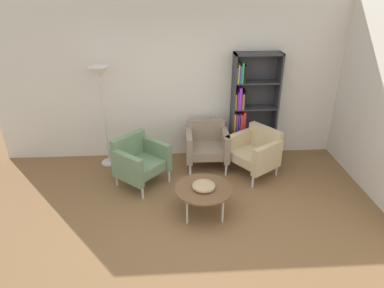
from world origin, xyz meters
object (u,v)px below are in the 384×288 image
object	(u,v)px
floor_lamp_torchiere	(101,84)
coffee_table_low	(204,190)
bookshelf_tall	(249,109)
decorative_bowl	(204,186)
armchair_spare_guest	(139,160)
armchair_corner_red	(255,151)
armchair_by_bookshelf	(207,144)

from	to	relation	value
floor_lamp_torchiere	coffee_table_low	bearing A→B (deg)	-44.69
bookshelf_tall	decorative_bowl	size ratio (longest dim) A/B	5.94
decorative_bowl	armchair_spare_guest	xyz separation A→B (m)	(-0.95, 0.84, -0.02)
armchair_corner_red	armchair_by_bookshelf	bearing A→B (deg)	-147.10
decorative_bowl	armchair_spare_guest	world-z (taller)	armchair_spare_guest
coffee_table_low	armchair_corner_red	world-z (taller)	armchair_corner_red
armchair_by_bookshelf	armchair_corner_red	distance (m)	0.84
decorative_bowl	armchair_by_bookshelf	xyz separation A→B (m)	(0.18, 1.35, -0.02)
armchair_spare_guest	armchair_corner_red	size ratio (longest dim) A/B	1.00
bookshelf_tall	floor_lamp_torchiere	distance (m)	2.56
bookshelf_tall	armchair_by_bookshelf	xyz separation A→B (m)	(-0.77, -0.32, -0.51)
decorative_bowl	armchair_spare_guest	size ratio (longest dim) A/B	0.34
armchair_corner_red	floor_lamp_torchiere	xyz separation A→B (m)	(-2.50, 0.50, 1.03)
bookshelf_tall	armchair_spare_guest	xyz separation A→B (m)	(-1.89, -0.83, -0.51)
armchair_corner_red	floor_lamp_torchiere	bearing A→B (deg)	-136.36
armchair_spare_guest	floor_lamp_torchiere	size ratio (longest dim) A/B	0.55
bookshelf_tall	floor_lamp_torchiere	world-z (taller)	bookshelf_tall
coffee_table_low	armchair_by_bookshelf	bearing A→B (deg)	82.55
decorative_bowl	armchair_by_bookshelf	bearing A→B (deg)	82.55
armchair_corner_red	floor_lamp_torchiere	size ratio (longest dim) A/B	0.54
coffee_table_low	armchair_by_bookshelf	world-z (taller)	armchair_by_bookshelf
armchair_by_bookshelf	floor_lamp_torchiere	bearing A→B (deg)	174.98
coffee_table_low	decorative_bowl	distance (m)	0.06
decorative_bowl	floor_lamp_torchiere	world-z (taller)	floor_lamp_torchiere
decorative_bowl	floor_lamp_torchiere	size ratio (longest dim) A/B	0.18
bookshelf_tall	floor_lamp_torchiere	size ratio (longest dim) A/B	1.09
coffee_table_low	floor_lamp_torchiere	bearing A→B (deg)	135.31
coffee_table_low	floor_lamp_torchiere	size ratio (longest dim) A/B	0.46
coffee_table_low	armchair_by_bookshelf	xyz separation A→B (m)	(0.18, 1.35, 0.04)
armchair_by_bookshelf	armchair_spare_guest	distance (m)	1.23
armchair_corner_red	armchair_spare_guest	bearing A→B (deg)	-119.22
decorative_bowl	bookshelf_tall	bearing A→B (deg)	60.46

